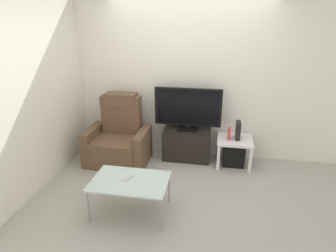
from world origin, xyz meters
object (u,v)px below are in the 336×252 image
(television, at_px, (188,108))
(coffee_table, at_px, (130,182))
(cell_phone, at_px, (127,178))
(subwoofer_box, at_px, (233,154))
(book_upright, at_px, (229,134))
(game_console, at_px, (238,130))
(recliner_armchair, at_px, (119,139))
(tv_stand, at_px, (187,144))
(side_table, at_px, (235,143))

(television, xyz_separation_m, coffee_table, (-0.49, -1.54, -0.47))
(television, xyz_separation_m, cell_phone, (-0.54, -1.50, -0.43))
(subwoofer_box, bearing_deg, book_upright, -168.69)
(game_console, bearing_deg, recliner_armchair, -173.56)
(television, bearing_deg, subwoofer_box, -5.24)
(tv_stand, xyz_separation_m, television, (0.00, 0.02, 0.62))
(side_table, distance_m, coffee_table, 1.93)
(recliner_armchair, height_order, side_table, recliner_armchair)
(recliner_armchair, bearing_deg, tv_stand, 4.96)
(television, bearing_deg, cell_phone, -109.88)
(side_table, bearing_deg, subwoofer_box, 26.57)
(tv_stand, relative_size, side_table, 1.41)
(tv_stand, xyz_separation_m, recliner_armchair, (-1.08, -0.25, 0.12))
(recliner_armchair, height_order, subwoofer_box, recliner_armchair)
(television, distance_m, side_table, 0.92)
(television, relative_size, recliner_armchair, 0.98)
(tv_stand, xyz_separation_m, book_upright, (0.66, -0.07, 0.27))
(subwoofer_box, bearing_deg, game_console, 15.95)
(recliner_armchair, height_order, cell_phone, recliner_armchair)
(television, distance_m, recliner_armchair, 1.22)
(book_upright, height_order, cell_phone, book_upright)
(tv_stand, xyz_separation_m, game_console, (0.80, -0.04, 0.32))
(side_table, xyz_separation_m, game_console, (0.04, 0.01, 0.21))
(cell_phone, bearing_deg, tv_stand, 86.85)
(recliner_armchair, relative_size, book_upright, 6.09)
(tv_stand, height_order, subwoofer_box, tv_stand)
(book_upright, distance_m, coffee_table, 1.86)
(recliner_armchair, distance_m, book_upright, 1.76)
(game_console, bearing_deg, side_table, -164.05)
(recliner_armchair, xyz_separation_m, subwoofer_box, (1.85, 0.20, -0.21))
(subwoofer_box, relative_size, game_console, 1.20)
(television, height_order, side_table, television)
(television, height_order, coffee_table, television)
(television, height_order, subwoofer_box, television)
(cell_phone, bearing_deg, coffee_table, -21.73)
(recliner_armchair, xyz_separation_m, book_upright, (1.75, 0.18, 0.15))
(coffee_table, distance_m, cell_phone, 0.07)
(side_table, distance_m, book_upright, 0.19)
(television, relative_size, coffee_table, 1.18)
(book_upright, xyz_separation_m, cell_phone, (-1.21, -1.41, -0.09))
(recliner_armchair, height_order, coffee_table, recliner_armchair)
(television, distance_m, game_console, 0.85)
(coffee_table, bearing_deg, television, 72.17)
(tv_stand, relative_size, subwoofer_box, 2.28)
(game_console, bearing_deg, subwoofer_box, -164.05)
(television, distance_m, coffee_table, 1.68)
(coffee_table, xyz_separation_m, cell_phone, (-0.05, 0.04, 0.03))
(recliner_armchair, distance_m, subwoofer_box, 1.87)
(recliner_armchair, relative_size, cell_phone, 7.20)
(subwoofer_box, distance_m, coffee_table, 1.95)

